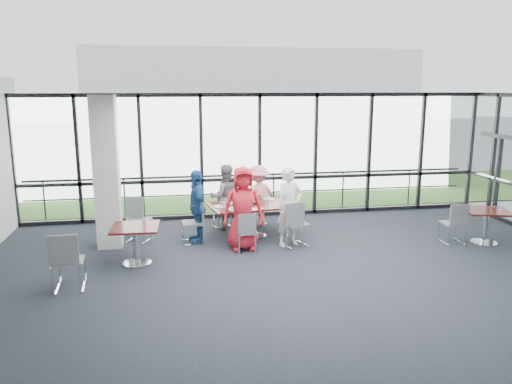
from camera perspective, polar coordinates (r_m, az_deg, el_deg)
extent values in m
cube|color=black|center=(8.62, 6.44, -11.05)|extent=(12.00, 10.00, 0.02)
cube|color=silver|center=(7.94, 6.98, 10.79)|extent=(12.00, 10.00, 0.04)
cube|color=white|center=(12.93, 0.41, 4.17)|extent=(12.00, 0.10, 3.20)
cube|color=black|center=(14.24, 25.89, 1.45)|extent=(0.12, 1.60, 2.10)
cube|color=white|center=(10.83, -16.71, 2.15)|extent=(0.50, 0.50, 3.20)
cube|color=gray|center=(18.07, -2.42, 1.19)|extent=(80.00, 70.00, 0.02)
cube|color=#2E5221|center=(16.12, -1.50, -0.01)|extent=(80.00, 5.00, 0.01)
cube|color=white|center=(40.10, -0.86, 11.44)|extent=(24.00, 10.00, 6.00)
cylinder|color=#2D2D33|center=(13.70, -0.04, -0.05)|extent=(12.00, 0.06, 0.06)
cube|color=#390A0A|center=(11.23, -0.26, -1.53)|extent=(2.13, 1.40, 0.04)
cylinder|color=silver|center=(11.33, -0.26, -3.38)|extent=(0.12, 0.12, 0.71)
cylinder|color=silver|center=(11.42, -0.26, -5.02)|extent=(0.56, 0.56, 0.03)
cube|color=#390A0A|center=(9.77, -13.63, -3.94)|extent=(0.92, 0.92, 0.04)
cylinder|color=silver|center=(9.88, -13.53, -6.04)|extent=(0.12, 0.12, 0.71)
cube|color=#390A0A|center=(11.84, 24.86, -1.96)|extent=(1.08, 1.08, 0.04)
cylinder|color=silver|center=(11.93, 24.71, -3.71)|extent=(0.12, 0.12, 0.71)
imported|color=red|center=(10.34, -1.50, -1.89)|extent=(0.87, 0.57, 1.76)
imported|color=silver|center=(10.62, 3.84, -1.69)|extent=(0.74, 0.64, 1.70)
imported|color=slate|center=(11.88, -3.53, -0.57)|extent=(0.78, 0.51, 1.56)
imported|color=pink|center=(12.14, 0.30, -0.44)|extent=(1.07, 0.79, 1.49)
imported|color=#215189|center=(10.91, -6.75, -1.64)|extent=(0.62, 0.99, 1.60)
cylinder|color=white|center=(10.78, -2.73, -1.98)|extent=(0.28, 0.28, 0.01)
cylinder|color=white|center=(11.10, 3.25, -1.57)|extent=(0.28, 0.28, 0.01)
cylinder|color=white|center=(11.36, -3.22, -1.26)|extent=(0.26, 0.26, 0.01)
cylinder|color=white|center=(11.74, 1.47, -0.81)|extent=(0.28, 0.28, 0.01)
cylinder|color=white|center=(11.01, -4.14, -1.69)|extent=(0.26, 0.26, 0.01)
cylinder|color=white|center=(10.94, -1.26, -1.40)|extent=(0.07, 0.07, 0.15)
cylinder|color=white|center=(11.16, 1.22, -1.19)|extent=(0.06, 0.06, 0.13)
cylinder|color=white|center=(11.47, -0.27, -0.77)|extent=(0.07, 0.07, 0.15)
cylinder|color=white|center=(10.84, -3.60, -1.60)|extent=(0.07, 0.07, 0.13)
cube|color=silver|center=(10.83, 0.00, -1.93)|extent=(0.39, 0.36, 0.00)
cube|color=silver|center=(11.33, 4.42, -1.34)|extent=(0.33, 0.26, 0.00)
cube|color=silver|center=(11.58, -0.28, -1.01)|extent=(0.35, 0.31, 0.00)
cube|color=black|center=(11.25, -0.22, -1.30)|extent=(0.10, 0.07, 0.04)
cylinder|color=#B10010|center=(11.23, 0.10, -0.96)|extent=(0.06, 0.06, 0.18)
cylinder|color=#1D6630|center=(11.26, 0.41, -0.88)|extent=(0.05, 0.05, 0.20)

